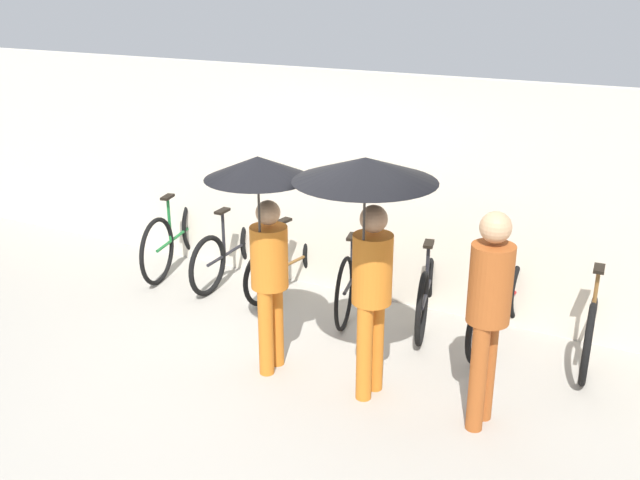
# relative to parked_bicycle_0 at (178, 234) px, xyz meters

# --- Properties ---
(ground_plane) EXTENTS (30.00, 30.00, 0.00)m
(ground_plane) POSITION_rel_parked_bicycle_0_xyz_m (2.34, -1.88, -0.40)
(ground_plane) COLOR #9E998E
(back_wall) EXTENTS (12.68, 0.12, 2.40)m
(back_wall) POSITION_rel_parked_bicycle_0_xyz_m (2.34, 0.31, 0.80)
(back_wall) COLOR beige
(back_wall) RESTS_ON ground
(parked_bicycle_0) EXTENTS (0.56, 1.79, 1.10)m
(parked_bicycle_0) POSITION_rel_parked_bicycle_0_xyz_m (0.00, 0.00, 0.00)
(parked_bicycle_0) COLOR black
(parked_bicycle_0) RESTS_ON ground
(parked_bicycle_1) EXTENTS (0.44, 1.70, 0.99)m
(parked_bicycle_1) POSITION_rel_parked_bicycle_0_xyz_m (0.78, 0.01, -0.05)
(parked_bicycle_1) COLOR black
(parked_bicycle_1) RESTS_ON ground
(parked_bicycle_2) EXTENTS (0.44, 1.65, 1.09)m
(parked_bicycle_2) POSITION_rel_parked_bicycle_0_xyz_m (1.56, 0.05, -0.05)
(parked_bicycle_2) COLOR black
(parked_bicycle_2) RESTS_ON ground
(parked_bicycle_3) EXTENTS (0.56, 1.76, 1.02)m
(parked_bicycle_3) POSITION_rel_parked_bicycle_0_xyz_m (2.34, -0.02, -0.01)
(parked_bicycle_3) COLOR black
(parked_bicycle_3) RESTS_ON ground
(parked_bicycle_4) EXTENTS (0.56, 1.70, 1.04)m
(parked_bicycle_4) POSITION_rel_parked_bicycle_0_xyz_m (3.12, 0.03, -0.03)
(parked_bicycle_4) COLOR black
(parked_bicycle_4) RESTS_ON ground
(parked_bicycle_5) EXTENTS (0.44, 1.81, 1.06)m
(parked_bicycle_5) POSITION_rel_parked_bicycle_0_xyz_m (3.90, -0.03, -0.01)
(parked_bicycle_5) COLOR black
(parked_bicycle_5) RESTS_ON ground
(parked_bicycle_6) EXTENTS (0.44, 1.78, 0.98)m
(parked_bicycle_6) POSITION_rel_parked_bicycle_0_xyz_m (4.68, 0.05, -0.03)
(parked_bicycle_6) COLOR black
(parked_bicycle_6) RESTS_ON ground
(pedestrian_leading) EXTENTS (0.86, 0.86, 1.96)m
(pedestrian_leading) POSITION_rel_parked_bicycle_0_xyz_m (2.24, -1.63, 1.08)
(pedestrian_leading) COLOR #C66B1E
(pedestrian_leading) RESTS_ON ground
(pedestrian_center) EXTENTS (1.08, 1.08, 2.05)m
(pedestrian_center) POSITION_rel_parked_bicycle_0_xyz_m (3.16, -1.60, 1.24)
(pedestrian_center) COLOR #C66B1E
(pedestrian_center) RESTS_ON ground
(pedestrian_trailing) EXTENTS (0.32, 0.32, 1.73)m
(pedestrian_trailing) POSITION_rel_parked_bicycle_0_xyz_m (4.10, -1.50, 0.62)
(pedestrian_trailing) COLOR #9E4C1E
(pedestrian_trailing) RESTS_ON ground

